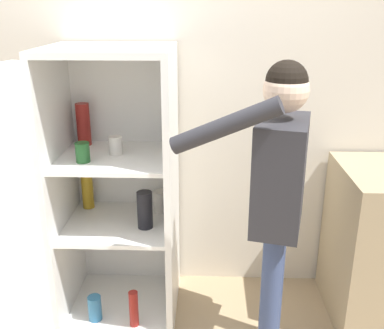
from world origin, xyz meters
name	(u,v)px	position (x,y,z in m)	size (l,w,h in m)	color
wall_back	(152,93)	(0.00, 0.98, 1.27)	(7.00, 0.06, 2.55)	beige
refrigerator	(95,196)	(-0.28, 0.53, 0.79)	(0.87, 1.28, 1.59)	white
person	(278,180)	(0.68, 0.28, 0.99)	(0.68, 0.52, 1.56)	#384770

